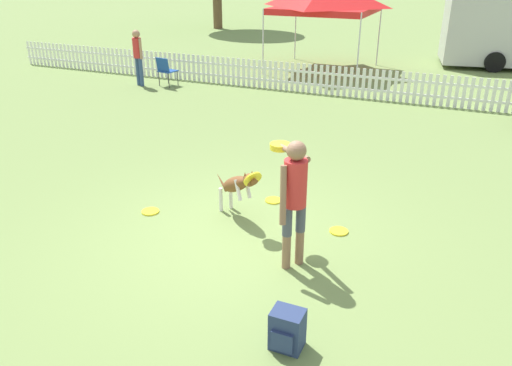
{
  "coord_description": "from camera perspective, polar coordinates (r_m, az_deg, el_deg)",
  "views": [
    {
      "loc": [
        2.69,
        -5.4,
        3.54
      ],
      "look_at": [
        0.24,
        0.19,
        0.79
      ],
      "focal_mm": 35.0,
      "sensor_mm": 36.0,
      "label": 1
    }
  ],
  "objects": [
    {
      "name": "leaping_dog",
      "position": [
        7.2,
        -2.14,
        -0.15
      ],
      "size": [
        1.06,
        0.81,
        0.94
      ],
      "rotation": [
        0.0,
        0.0,
        -2.19
      ],
      "color": "brown",
      "rests_on": "ground_plane"
    },
    {
      "name": "handler_person",
      "position": [
        5.95,
        4.31,
        -0.6
      ],
      "size": [
        0.76,
        1.04,
        1.66
      ],
      "rotation": [
        0.0,
        0.0,
        0.96
      ],
      "color": "#8C664C",
      "rests_on": "ground_plane"
    },
    {
      "name": "frisbee_midfield",
      "position": [
        7.99,
        2.0,
        -1.99
      ],
      "size": [
        0.27,
        0.27,
        0.02
      ],
      "color": "yellow",
      "rests_on": "ground_plane"
    },
    {
      "name": "folding_chair_blue_left",
      "position": [
        15.62,
        -10.29,
        12.7
      ],
      "size": [
        0.54,
        0.56,
        0.87
      ],
      "rotation": [
        0.0,
        0.0,
        2.97
      ],
      "color": "#333338",
      "rests_on": "ground_plane"
    },
    {
      "name": "backpack_on_grass",
      "position": [
        5.12,
        3.58,
        -16.41
      ],
      "size": [
        0.32,
        0.29,
        0.43
      ],
      "color": "navy",
      "rests_on": "ground_plane"
    },
    {
      "name": "picket_fence",
      "position": [
        14.29,
        12.51,
        11.02
      ],
      "size": [
        24.97,
        0.04,
        0.82
      ],
      "color": "white",
      "rests_on": "ground_plane"
    },
    {
      "name": "frisbee_near_dog",
      "position": [
        7.81,
        -11.98,
        -3.2
      ],
      "size": [
        0.27,
        0.27,
        0.02
      ],
      "color": "yellow",
      "rests_on": "ground_plane"
    },
    {
      "name": "equipment_trailer",
      "position": [
        20.33,
        27.18,
        15.52
      ],
      "size": [
        5.36,
        2.96,
        2.58
      ],
      "rotation": [
        0.0,
        0.0,
        0.17
      ],
      "color": "#B7B7B7",
      "rests_on": "ground_plane"
    },
    {
      "name": "spectator_standing",
      "position": [
        15.79,
        -13.37,
        14.33
      ],
      "size": [
        0.39,
        0.27,
        1.65
      ],
      "rotation": [
        0.0,
        0.0,
        2.78
      ],
      "color": "#334C7A",
      "rests_on": "ground_plane"
    },
    {
      "name": "frisbee_near_handler",
      "position": [
        7.21,
        9.44,
        -5.45
      ],
      "size": [
        0.27,
        0.27,
        0.02
      ],
      "color": "yellow",
      "rests_on": "ground_plane"
    },
    {
      "name": "ground_plane",
      "position": [
        6.99,
        -2.42,
        -6.21
      ],
      "size": [
        240.0,
        240.0,
        0.0
      ],
      "primitive_type": "plane",
      "color": "olive"
    }
  ]
}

